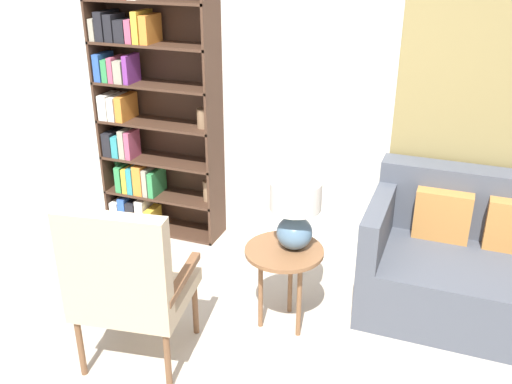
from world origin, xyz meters
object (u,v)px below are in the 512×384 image
object	(u,v)px
table_lamp	(295,209)
armchair	(126,280)
side_table	(284,259)
bookshelf	(143,105)
couch	(509,270)

from	to	relation	value
table_lamp	armchair	bearing A→B (deg)	-135.04
armchair	side_table	size ratio (longest dim) A/B	1.88
bookshelf	side_table	distance (m)	1.81
couch	side_table	distance (m)	1.45
armchair	table_lamp	bearing A→B (deg)	44.96
couch	side_table	size ratio (longest dim) A/B	3.25
armchair	side_table	bearing A→B (deg)	45.13
side_table	table_lamp	bearing A→B (deg)	42.45
armchair	couch	xyz separation A→B (m)	(1.98, 1.29, -0.26)
armchair	table_lamp	distance (m)	1.04
bookshelf	couch	bearing A→B (deg)	-5.60
bookshelf	table_lamp	distance (m)	1.75
armchair	bookshelf	bearing A→B (deg)	116.84
side_table	table_lamp	world-z (taller)	table_lamp
couch	side_table	bearing A→B (deg)	-154.76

